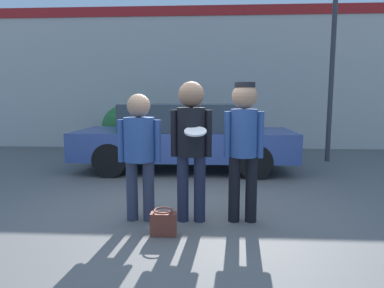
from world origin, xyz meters
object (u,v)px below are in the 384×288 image
object	(u,v)px
person_left	(139,146)
handbag	(163,223)
person_right	(244,138)
shrub	(126,128)
street_lamp	(346,23)
parked_car_near	(183,137)
person_middle_with_frisbee	(191,138)

from	to	relation	value
person_left	handbag	world-z (taller)	person_left
person_left	person_right	bearing A→B (deg)	1.30
shrub	handbag	bearing A→B (deg)	-72.23
street_lamp	shrub	size ratio (longest dim) A/B	3.89
street_lamp	person_left	bearing A→B (deg)	-132.72
person_left	street_lamp	xyz separation A→B (m)	(4.19, 4.54, 2.43)
person_right	handbag	xyz separation A→B (m)	(-0.97, -0.52, -0.95)
shrub	parked_car_near	bearing A→B (deg)	-52.91
street_lamp	parked_car_near	bearing A→B (deg)	-161.92
person_middle_with_frisbee	person_right	size ratio (longest dim) A/B	1.01
person_left	parked_car_near	world-z (taller)	person_left
handbag	person_left	bearing A→B (deg)	127.05
person_left	handbag	xyz separation A→B (m)	(0.37, -0.49, -0.85)
shrub	handbag	size ratio (longest dim) A/B	4.52
person_middle_with_frisbee	parked_car_near	bearing A→B (deg)	96.42
parked_car_near	handbag	xyz separation A→B (m)	(0.07, -3.76, -0.60)
shrub	street_lamp	bearing A→B (deg)	-12.89
person_middle_with_frisbee	street_lamp	distance (m)	6.19
person_left	handbag	distance (m)	1.05
person_left	street_lamp	size ratio (longest dim) A/B	0.30
person_left	person_middle_with_frisbee	xyz separation A→B (m)	(0.67, 0.01, 0.10)
street_lamp	person_middle_with_frisbee	bearing A→B (deg)	-127.83
parked_car_near	handbag	distance (m)	3.81
street_lamp	person_right	bearing A→B (deg)	-122.29
parked_car_near	street_lamp	xyz separation A→B (m)	(3.88, 1.27, 2.68)
person_left	person_right	size ratio (longest dim) A/B	0.92
person_left	parked_car_near	xyz separation A→B (m)	(0.30, 3.27, -0.25)
person_middle_with_frisbee	handbag	world-z (taller)	person_middle_with_frisbee
person_right	street_lamp	xyz separation A→B (m)	(2.85, 4.51, 2.33)
parked_car_near	handbag	size ratio (longest dim) A/B	15.09
handbag	shrub	bearing A→B (deg)	107.77
person_right	handbag	bearing A→B (deg)	-151.56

